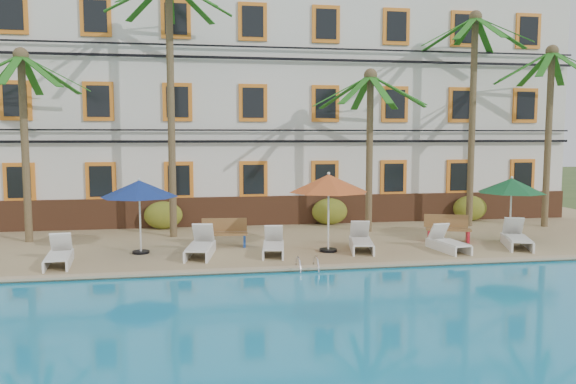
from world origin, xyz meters
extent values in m
plane|color=#384C23|center=(0.00, 0.00, 0.00)|extent=(100.00, 100.00, 0.00)
cube|color=tan|center=(0.00, 5.00, 0.12)|extent=(30.00, 12.00, 0.25)
cube|color=#1887B7|center=(0.00, -7.00, 0.10)|extent=(26.00, 12.00, 0.20)
cube|color=tan|center=(0.00, -0.90, 0.28)|extent=(30.00, 0.35, 0.06)
cube|color=silver|center=(0.00, 10.00, 5.25)|extent=(25.00, 6.00, 10.00)
cube|color=brown|center=(0.00, 6.94, 0.85)|extent=(25.00, 0.12, 1.20)
cube|color=orange|center=(-10.50, 6.95, 2.15)|extent=(1.15, 0.10, 1.50)
cube|color=black|center=(-10.50, 6.90, 2.15)|extent=(0.85, 0.04, 1.20)
cube|color=orange|center=(-7.50, 6.95, 2.15)|extent=(1.15, 0.10, 1.50)
cube|color=black|center=(-7.50, 6.90, 2.15)|extent=(0.85, 0.04, 1.20)
cube|color=orange|center=(-4.50, 6.95, 2.15)|extent=(1.15, 0.10, 1.50)
cube|color=black|center=(-4.50, 6.90, 2.15)|extent=(0.85, 0.04, 1.20)
cube|color=orange|center=(-1.50, 6.95, 2.15)|extent=(1.15, 0.10, 1.50)
cube|color=black|center=(-1.50, 6.90, 2.15)|extent=(0.85, 0.04, 1.20)
cube|color=orange|center=(1.50, 6.95, 2.15)|extent=(1.15, 0.10, 1.50)
cube|color=black|center=(1.50, 6.90, 2.15)|extent=(0.85, 0.04, 1.20)
cube|color=orange|center=(4.50, 6.95, 2.15)|extent=(1.15, 0.10, 1.50)
cube|color=black|center=(4.50, 6.90, 2.15)|extent=(0.85, 0.04, 1.20)
cube|color=orange|center=(7.50, 6.95, 2.15)|extent=(1.15, 0.10, 1.50)
cube|color=black|center=(7.50, 6.90, 2.15)|extent=(0.85, 0.04, 1.20)
cube|color=orange|center=(10.50, 6.95, 2.15)|extent=(1.15, 0.10, 1.50)
cube|color=black|center=(10.50, 6.90, 2.15)|extent=(0.85, 0.04, 1.20)
cube|color=orange|center=(-10.50, 6.95, 5.25)|extent=(1.15, 0.10, 1.50)
cube|color=black|center=(-10.50, 6.90, 5.25)|extent=(0.85, 0.04, 1.20)
cube|color=orange|center=(-7.50, 6.95, 5.25)|extent=(1.15, 0.10, 1.50)
cube|color=black|center=(-7.50, 6.90, 5.25)|extent=(0.85, 0.04, 1.20)
cube|color=orange|center=(-4.50, 6.95, 5.25)|extent=(1.15, 0.10, 1.50)
cube|color=black|center=(-4.50, 6.90, 5.25)|extent=(0.85, 0.04, 1.20)
cube|color=orange|center=(-1.50, 6.95, 5.25)|extent=(1.15, 0.10, 1.50)
cube|color=black|center=(-1.50, 6.90, 5.25)|extent=(0.85, 0.04, 1.20)
cube|color=orange|center=(1.50, 6.95, 5.25)|extent=(1.15, 0.10, 1.50)
cube|color=black|center=(1.50, 6.90, 5.25)|extent=(0.85, 0.04, 1.20)
cube|color=orange|center=(4.50, 6.95, 5.25)|extent=(1.15, 0.10, 1.50)
cube|color=black|center=(4.50, 6.90, 5.25)|extent=(0.85, 0.04, 1.20)
cube|color=orange|center=(7.50, 6.95, 5.25)|extent=(1.15, 0.10, 1.50)
cube|color=black|center=(7.50, 6.90, 5.25)|extent=(0.85, 0.04, 1.20)
cube|color=orange|center=(10.50, 6.95, 5.25)|extent=(1.15, 0.10, 1.50)
cube|color=black|center=(10.50, 6.90, 5.25)|extent=(0.85, 0.04, 1.20)
cube|color=orange|center=(-10.50, 6.95, 8.45)|extent=(1.15, 0.10, 1.50)
cube|color=black|center=(-10.50, 6.90, 8.45)|extent=(0.85, 0.04, 1.20)
cube|color=orange|center=(-7.50, 6.95, 8.45)|extent=(1.15, 0.10, 1.50)
cube|color=black|center=(-7.50, 6.90, 8.45)|extent=(0.85, 0.04, 1.20)
cube|color=orange|center=(-4.50, 6.95, 8.45)|extent=(1.15, 0.10, 1.50)
cube|color=black|center=(-4.50, 6.90, 8.45)|extent=(0.85, 0.04, 1.20)
cube|color=orange|center=(-1.50, 6.95, 8.45)|extent=(1.15, 0.10, 1.50)
cube|color=black|center=(-1.50, 6.90, 8.45)|extent=(0.85, 0.04, 1.20)
cube|color=orange|center=(1.50, 6.95, 8.45)|extent=(1.15, 0.10, 1.50)
cube|color=black|center=(1.50, 6.90, 8.45)|extent=(0.85, 0.04, 1.20)
cube|color=orange|center=(4.50, 6.95, 8.45)|extent=(1.15, 0.10, 1.50)
cube|color=black|center=(4.50, 6.90, 8.45)|extent=(0.85, 0.04, 1.20)
cube|color=orange|center=(7.50, 6.95, 8.45)|extent=(1.15, 0.10, 1.50)
cube|color=black|center=(7.50, 6.90, 8.45)|extent=(0.85, 0.04, 1.20)
cube|color=orange|center=(10.50, 6.95, 8.45)|extent=(1.15, 0.10, 1.50)
cube|color=black|center=(10.50, 6.90, 8.45)|extent=(0.85, 0.04, 1.20)
cube|color=black|center=(0.00, 6.80, 3.70)|extent=(25.00, 0.08, 0.10)
cube|color=black|center=(0.00, 6.80, 4.15)|extent=(25.00, 0.08, 0.06)
cube|color=black|center=(0.00, 6.80, 7.00)|extent=(25.00, 0.08, 0.10)
cube|color=black|center=(0.00, 6.80, 7.45)|extent=(25.00, 0.08, 0.06)
cylinder|color=brown|center=(-9.59, 4.62, 3.44)|extent=(0.26, 0.26, 6.39)
sphere|color=brown|center=(-9.59, 4.62, 6.64)|extent=(0.50, 0.50, 0.50)
cube|color=#1B5F16|center=(-9.59, 5.72, 6.05)|extent=(0.28, 2.22, 1.20)
cube|color=#1B5F16|center=(-10.37, 5.40, 6.05)|extent=(1.77, 1.77, 1.20)
cube|color=#1B5F16|center=(-9.59, 3.51, 6.05)|extent=(0.28, 2.22, 1.20)
cube|color=#1B5F16|center=(-8.81, 3.84, 6.05)|extent=(1.77, 1.77, 1.20)
cube|color=#1B5F16|center=(-8.49, 4.62, 6.05)|extent=(2.22, 0.28, 1.20)
cube|color=#1B5F16|center=(-8.81, 5.40, 6.05)|extent=(1.77, 1.77, 1.20)
cylinder|color=brown|center=(-4.67, 4.80, 4.81)|extent=(0.26, 0.26, 9.12)
cube|color=#1B5F16|center=(-4.67, 5.90, 8.78)|extent=(0.28, 2.22, 1.20)
cube|color=#1B5F16|center=(-5.45, 5.58, 8.78)|extent=(1.77, 1.77, 1.20)
cube|color=#1B5F16|center=(-3.89, 5.58, 8.78)|extent=(1.77, 1.77, 1.20)
cylinder|color=brown|center=(2.70, 4.72, 3.22)|extent=(0.26, 0.26, 5.94)
sphere|color=brown|center=(2.70, 4.72, 6.19)|extent=(0.50, 0.50, 0.50)
cube|color=#1B5F16|center=(2.70, 5.82, 5.60)|extent=(0.28, 2.22, 1.20)
cube|color=#1B5F16|center=(1.92, 5.50, 5.60)|extent=(1.77, 1.77, 1.20)
cube|color=#1B5F16|center=(1.60, 4.72, 5.60)|extent=(2.22, 0.28, 1.20)
cube|color=#1B5F16|center=(1.92, 3.94, 5.60)|extent=(1.77, 1.77, 1.20)
cube|color=#1B5F16|center=(2.70, 3.62, 5.60)|extent=(0.28, 2.22, 1.20)
cube|color=#1B5F16|center=(3.48, 3.94, 5.60)|extent=(1.77, 1.77, 1.20)
cube|color=#1B5F16|center=(3.81, 4.72, 5.60)|extent=(2.22, 0.28, 1.20)
cube|color=#1B5F16|center=(3.48, 5.50, 5.60)|extent=(1.77, 1.77, 1.20)
cylinder|color=brown|center=(7.18, 5.33, 4.43)|extent=(0.26, 0.26, 8.36)
sphere|color=brown|center=(7.18, 5.33, 8.61)|extent=(0.50, 0.50, 0.50)
cube|color=#1B5F16|center=(7.18, 6.43, 8.02)|extent=(0.28, 2.22, 1.20)
cube|color=#1B5F16|center=(6.40, 6.11, 8.02)|extent=(1.77, 1.77, 1.20)
cube|color=#1B5F16|center=(6.08, 5.33, 8.02)|extent=(2.22, 0.28, 1.20)
cube|color=#1B5F16|center=(6.40, 4.55, 8.02)|extent=(1.77, 1.77, 1.20)
cube|color=#1B5F16|center=(7.18, 4.23, 8.02)|extent=(0.28, 2.22, 1.20)
cube|color=#1B5F16|center=(7.96, 4.55, 8.02)|extent=(1.77, 1.77, 1.20)
cube|color=#1B5F16|center=(8.29, 5.33, 8.02)|extent=(2.22, 0.28, 1.20)
cube|color=#1B5F16|center=(7.96, 6.11, 8.02)|extent=(1.77, 1.77, 1.20)
cylinder|color=brown|center=(10.15, 4.70, 3.75)|extent=(0.26, 0.26, 7.01)
sphere|color=brown|center=(10.15, 4.70, 7.26)|extent=(0.50, 0.50, 0.50)
cube|color=#1B5F16|center=(10.15, 5.80, 6.67)|extent=(0.28, 2.22, 1.20)
cube|color=#1B5F16|center=(9.37, 5.48, 6.67)|extent=(1.77, 1.77, 1.20)
cube|color=#1B5F16|center=(9.05, 4.70, 6.67)|extent=(2.22, 0.28, 1.20)
cube|color=#1B5F16|center=(9.37, 3.92, 6.67)|extent=(1.77, 1.77, 1.20)
cube|color=#1B5F16|center=(10.15, 3.60, 6.67)|extent=(0.28, 2.22, 1.20)
cube|color=#1B5F16|center=(10.93, 5.48, 6.67)|extent=(1.77, 1.77, 1.20)
ellipsoid|color=#215317|center=(-5.12, 6.60, 0.80)|extent=(1.50, 0.90, 1.10)
ellipsoid|color=#215317|center=(1.63, 6.60, 0.80)|extent=(1.50, 0.90, 1.10)
ellipsoid|color=#215317|center=(7.87, 6.60, 0.80)|extent=(1.50, 0.90, 1.10)
cylinder|color=black|center=(-5.58, 1.96, 0.29)|extent=(0.53, 0.53, 0.08)
cylinder|color=silver|center=(-5.58, 1.96, 1.39)|extent=(0.06, 0.06, 2.27)
cone|color=navy|center=(-5.58, 1.96, 2.29)|extent=(2.37, 2.37, 0.52)
sphere|color=silver|center=(-5.58, 1.96, 2.57)|extent=(0.10, 0.10, 0.10)
cylinder|color=black|center=(0.27, 1.27, 0.29)|extent=(0.57, 0.57, 0.08)
cylinder|color=silver|center=(0.27, 1.27, 1.47)|extent=(0.06, 0.06, 2.43)
cone|color=#BE5122|center=(0.27, 1.27, 2.43)|extent=(2.54, 2.54, 0.56)
sphere|color=silver|center=(0.27, 1.27, 2.73)|extent=(0.10, 0.10, 0.10)
cylinder|color=black|center=(6.88, 1.82, 0.29)|extent=(0.51, 0.51, 0.07)
cylinder|color=silver|center=(6.88, 1.82, 1.35)|extent=(0.06, 0.06, 2.19)
cone|color=#14522A|center=(6.88, 1.82, 2.21)|extent=(2.28, 2.28, 0.50)
sphere|color=silver|center=(6.88, 1.82, 2.49)|extent=(0.10, 0.10, 0.10)
cube|color=white|center=(-7.70, 0.39, 0.56)|extent=(0.72, 1.33, 0.06)
cube|color=white|center=(-7.79, 1.27, 0.79)|extent=(0.64, 0.53, 0.64)
cube|color=white|center=(-8.01, 0.61, 0.40)|extent=(0.25, 1.82, 0.29)
cube|color=white|center=(-7.43, 0.67, 0.40)|extent=(0.25, 1.82, 0.29)
cube|color=white|center=(-3.79, 0.94, 0.59)|extent=(0.86, 1.48, 0.06)
cube|color=white|center=(-3.64, 1.89, 0.84)|extent=(0.72, 0.61, 0.70)
cube|color=white|center=(-4.07, 1.25, 0.41)|extent=(0.38, 1.97, 0.32)
cube|color=white|center=(-3.43, 1.15, 0.41)|extent=(0.38, 1.97, 0.32)
cube|color=white|center=(-1.55, 0.86, 0.56)|extent=(0.77, 1.34, 0.06)
cube|color=white|center=(-1.41, 1.72, 0.79)|extent=(0.65, 0.55, 0.63)
cube|color=white|center=(-1.80, 1.15, 0.40)|extent=(0.34, 1.79, 0.29)
cube|color=white|center=(-1.22, 1.05, 0.40)|extent=(0.34, 1.79, 0.29)
cube|color=white|center=(1.31, 1.00, 0.58)|extent=(0.88, 1.43, 0.06)
cube|color=white|center=(1.50, 1.90, 0.81)|extent=(0.70, 0.61, 0.66)
cube|color=white|center=(1.06, 1.32, 0.40)|extent=(0.45, 1.86, 0.31)
cube|color=white|center=(1.66, 1.19, 0.40)|extent=(0.45, 1.86, 0.31)
cube|color=white|center=(4.10, 0.47, 0.55)|extent=(0.71, 1.29, 0.06)
cube|color=white|center=(4.00, 1.32, 0.77)|extent=(0.62, 0.52, 0.62)
cube|color=white|center=(3.79, 0.67, 0.39)|extent=(0.26, 1.75, 0.28)
cube|color=white|center=(4.36, 0.74, 0.39)|extent=(0.26, 1.75, 0.28)
cube|color=white|center=(6.48, 0.64, 0.59)|extent=(1.08, 1.52, 0.06)
cube|color=white|center=(6.81, 1.53, 0.83)|extent=(0.78, 0.70, 0.69)
cube|color=white|center=(6.27, 1.00, 0.41)|extent=(0.75, 1.86, 0.32)
cube|color=white|center=(6.87, 0.77, 0.41)|extent=(0.75, 1.86, 0.32)
cube|color=olive|center=(-2.93, 2.58, 0.68)|extent=(1.53, 0.58, 0.06)
cube|color=olive|center=(-2.91, 2.79, 0.95)|extent=(1.50, 0.20, 0.45)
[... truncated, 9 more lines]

